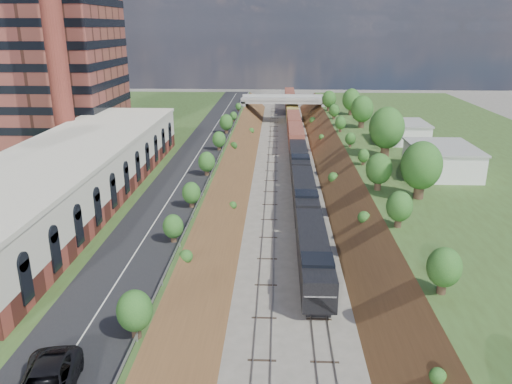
# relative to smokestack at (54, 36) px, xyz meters

# --- Properties ---
(platform_left) EXTENTS (44.00, 180.00, 5.00)m
(platform_left) POSITION_rel_smokestack_xyz_m (3.00, 4.00, -22.50)
(platform_left) COLOR #394D1F
(platform_left) RESTS_ON ground
(platform_right) EXTENTS (44.00, 180.00, 5.00)m
(platform_right) POSITION_rel_smokestack_xyz_m (69.00, 4.00, -22.50)
(platform_right) COLOR #394D1F
(platform_right) RESTS_ON ground
(embankment_left) EXTENTS (10.00, 180.00, 10.00)m
(embankment_left) POSITION_rel_smokestack_xyz_m (25.00, 4.00, -25.00)
(embankment_left) COLOR brown
(embankment_left) RESTS_ON ground
(embankment_right) EXTENTS (10.00, 180.00, 10.00)m
(embankment_right) POSITION_rel_smokestack_xyz_m (47.00, 4.00, -25.00)
(embankment_right) COLOR brown
(embankment_right) RESTS_ON ground
(rail_left_track) EXTENTS (1.58, 180.00, 0.18)m
(rail_left_track) POSITION_rel_smokestack_xyz_m (33.40, 4.00, -24.91)
(rail_left_track) COLOR gray
(rail_left_track) RESTS_ON ground
(rail_right_track) EXTENTS (1.58, 180.00, 0.18)m
(rail_right_track) POSITION_rel_smokestack_xyz_m (38.60, 4.00, -24.91)
(rail_right_track) COLOR gray
(rail_right_track) RESTS_ON ground
(road) EXTENTS (8.00, 180.00, 0.10)m
(road) POSITION_rel_smokestack_xyz_m (20.50, 4.00, -19.95)
(road) COLOR black
(road) RESTS_ON platform_left
(guardrail) EXTENTS (0.10, 171.00, 0.70)m
(guardrail) POSITION_rel_smokestack_xyz_m (24.60, 3.80, -19.45)
(guardrail) COLOR #99999E
(guardrail) RESTS_ON platform_left
(commercial_building) EXTENTS (14.30, 62.30, 7.00)m
(commercial_building) POSITION_rel_smokestack_xyz_m (8.00, -18.00, -16.49)
(commercial_building) COLOR brown
(commercial_building) RESTS_ON platform_left
(smokestack) EXTENTS (3.20, 3.20, 40.00)m
(smokestack) POSITION_rel_smokestack_xyz_m (0.00, 0.00, 0.00)
(smokestack) COLOR brown
(smokestack) RESTS_ON platform_left
(overpass) EXTENTS (24.50, 8.30, 7.40)m
(overpass) POSITION_rel_smokestack_xyz_m (36.00, 66.00, -20.08)
(overpass) COLOR gray
(overpass) RESTS_ON ground
(white_building_near) EXTENTS (9.00, 12.00, 4.00)m
(white_building_near) POSITION_rel_smokestack_xyz_m (59.50, -4.00, -18.00)
(white_building_near) COLOR silver
(white_building_near) RESTS_ON platform_right
(white_building_far) EXTENTS (8.00, 10.00, 3.60)m
(white_building_far) POSITION_rel_smokestack_xyz_m (59.00, 18.00, -18.20)
(white_building_far) COLOR silver
(white_building_far) RESTS_ON platform_right
(tree_right_large) EXTENTS (5.25, 5.25, 7.61)m
(tree_right_large) POSITION_rel_smokestack_xyz_m (53.00, -16.00, -15.62)
(tree_right_large) COLOR #473323
(tree_right_large) RESTS_ON platform_right
(tree_left_crest) EXTENTS (2.45, 2.45, 3.55)m
(tree_left_crest) POSITION_rel_smokestack_xyz_m (24.20, -36.00, -17.96)
(tree_left_crest) COLOR #473323
(tree_left_crest) RESTS_ON platform_left
(freight_train) EXTENTS (3.28, 149.20, 4.84)m
(freight_train) POSITION_rel_smokestack_xyz_m (38.60, 38.89, -22.26)
(freight_train) COLOR black
(freight_train) RESTS_ON ground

